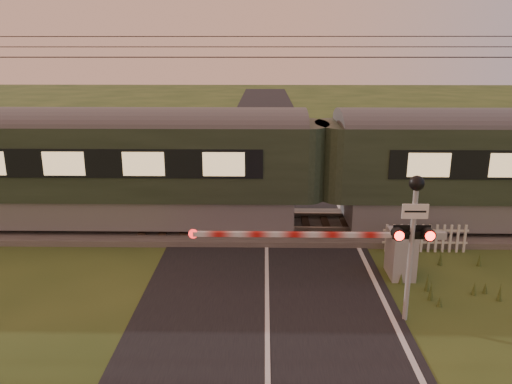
{
  "coord_description": "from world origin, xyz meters",
  "views": [
    {
      "loc": [
        -0.08,
        -9.08,
        5.68
      ],
      "look_at": [
        -0.29,
        3.2,
        2.2
      ],
      "focal_mm": 35.0,
      "sensor_mm": 36.0,
      "label": 1
    }
  ],
  "objects_px": {
    "boom_gate": "(391,251)",
    "crossing_signal": "(413,223)",
    "train": "(321,167)",
    "picket_fence": "(426,238)"
  },
  "relations": [
    {
      "from": "boom_gate",
      "to": "picket_fence",
      "type": "xyz_separation_m",
      "value": [
        1.4,
        1.61,
        -0.25
      ]
    },
    {
      "from": "crossing_signal",
      "to": "picket_fence",
      "type": "bearing_deg",
      "value": 67.34
    },
    {
      "from": "boom_gate",
      "to": "crossing_signal",
      "type": "height_order",
      "value": "crossing_signal"
    },
    {
      "from": "train",
      "to": "crossing_signal",
      "type": "distance_m",
      "value": 5.89
    },
    {
      "from": "boom_gate",
      "to": "crossing_signal",
      "type": "relative_size",
      "value": 2.04
    },
    {
      "from": "boom_gate",
      "to": "picket_fence",
      "type": "bearing_deg",
      "value": 48.91
    },
    {
      "from": "boom_gate",
      "to": "train",
      "type": "bearing_deg",
      "value": 113.28
    },
    {
      "from": "crossing_signal",
      "to": "train",
      "type": "bearing_deg",
      "value": 102.76
    },
    {
      "from": "crossing_signal",
      "to": "picket_fence",
      "type": "relative_size",
      "value": 1.31
    },
    {
      "from": "picket_fence",
      "to": "boom_gate",
      "type": "bearing_deg",
      "value": -131.09
    }
  ]
}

